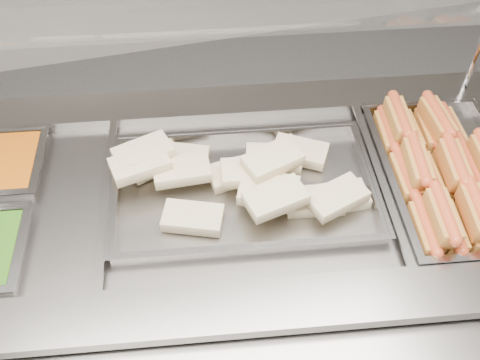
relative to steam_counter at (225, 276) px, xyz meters
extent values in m
cube|color=slate|center=(0.00, 0.00, -0.01)|extent=(2.12, 1.15, 0.97)
cube|color=gray|center=(-0.06, -0.39, 0.49)|extent=(2.10, 0.48, 0.03)
cube|color=gray|center=(0.06, 0.39, 0.49)|extent=(2.10, 0.48, 0.03)
cube|color=black|center=(0.00, 0.00, 0.36)|extent=(1.89, 0.92, 0.02)
cube|color=gray|center=(0.47, -0.08, 0.50)|extent=(0.12, 0.63, 0.01)
cube|color=gray|center=(-0.33, 0.05, 0.50)|extent=(0.12, 0.63, 0.01)
cube|color=silver|center=(0.04, 0.23, 0.93)|extent=(1.87, 0.62, 0.10)
cube|color=#A96E23|center=(0.52, -0.28, 0.48)|extent=(0.09, 0.18, 0.06)
cylinder|color=#D24C25|center=(0.52, -0.28, 0.51)|extent=(0.07, 0.19, 0.03)
cube|color=#A96E23|center=(0.55, -0.09, 0.48)|extent=(0.08, 0.17, 0.06)
cylinder|color=#D24C25|center=(0.55, -0.09, 0.51)|extent=(0.06, 0.19, 0.03)
cube|color=#A96E23|center=(0.58, 0.10, 0.49)|extent=(0.09, 0.18, 0.06)
cylinder|color=#D24C25|center=(0.58, 0.10, 0.51)|extent=(0.07, 0.19, 0.03)
cube|color=#A96E23|center=(0.59, -0.29, 0.48)|extent=(0.09, 0.18, 0.06)
cylinder|color=#D24C25|center=(0.59, -0.29, 0.51)|extent=(0.07, 0.19, 0.03)
cube|color=#A96E23|center=(0.62, -0.10, 0.48)|extent=(0.09, 0.18, 0.06)
cylinder|color=#D24C25|center=(0.62, -0.10, 0.51)|extent=(0.07, 0.19, 0.03)
cube|color=#A96E23|center=(0.65, 0.09, 0.48)|extent=(0.08, 0.17, 0.06)
cylinder|color=#D24C25|center=(0.65, 0.09, 0.51)|extent=(0.06, 0.19, 0.03)
cube|color=#A96E23|center=(0.66, -0.30, 0.49)|extent=(0.09, 0.18, 0.06)
cylinder|color=#D24C25|center=(0.66, -0.30, 0.51)|extent=(0.07, 0.19, 0.03)
cube|color=#A96E23|center=(0.69, -0.11, 0.48)|extent=(0.09, 0.18, 0.06)
cylinder|color=#D24C25|center=(0.69, -0.11, 0.51)|extent=(0.07, 0.19, 0.03)
cube|color=#A96E23|center=(0.72, 0.08, 0.49)|extent=(0.09, 0.18, 0.06)
cylinder|color=#D24C25|center=(0.72, 0.08, 0.51)|extent=(0.07, 0.19, 0.03)
cube|color=#A96E23|center=(0.76, -0.12, 0.48)|extent=(0.09, 0.18, 0.06)
cylinder|color=#D24C25|center=(0.76, -0.12, 0.51)|extent=(0.07, 0.19, 0.03)
cube|color=#A96E23|center=(0.79, 0.07, 0.48)|extent=(0.08, 0.17, 0.06)
cylinder|color=#D24C25|center=(0.79, 0.07, 0.51)|extent=(0.06, 0.19, 0.03)
cube|color=#A96E23|center=(0.55, -0.29, 0.54)|extent=(0.09, 0.18, 0.06)
cylinder|color=#D24C25|center=(0.55, -0.29, 0.57)|extent=(0.07, 0.19, 0.03)
cube|color=#A96E23|center=(0.58, -0.09, 0.54)|extent=(0.10, 0.18, 0.06)
cylinder|color=#D24C25|center=(0.58, -0.09, 0.57)|extent=(0.08, 0.19, 0.03)
cube|color=#A96E23|center=(0.61, 0.10, 0.54)|extent=(0.09, 0.18, 0.06)
cylinder|color=#D24C25|center=(0.61, 0.10, 0.57)|extent=(0.07, 0.19, 0.03)
cube|color=#A96E23|center=(0.65, -0.30, 0.54)|extent=(0.09, 0.18, 0.06)
cylinder|color=#D24C25|center=(0.65, -0.30, 0.57)|extent=(0.08, 0.19, 0.03)
cube|color=#A96E23|center=(0.68, -0.12, 0.54)|extent=(0.09, 0.18, 0.06)
cylinder|color=#D24C25|center=(0.68, -0.12, 0.57)|extent=(0.08, 0.19, 0.03)
cube|color=#A96E23|center=(0.73, 0.07, 0.54)|extent=(0.07, 0.17, 0.06)
cylinder|color=#D24C25|center=(0.73, 0.07, 0.57)|extent=(0.05, 0.19, 0.03)
cube|color=tan|center=(0.25, -0.11, 0.49)|extent=(0.18, 0.12, 0.04)
cube|color=tan|center=(-0.09, 0.16, 0.50)|extent=(0.19, 0.15, 0.04)
cube|color=tan|center=(0.06, 0.05, 0.49)|extent=(0.18, 0.11, 0.04)
cube|color=tan|center=(0.20, 0.09, 0.49)|extent=(0.19, 0.14, 0.04)
cube|color=tan|center=(-0.10, -0.09, 0.50)|extent=(0.19, 0.15, 0.04)
cube|color=tan|center=(0.27, 0.09, 0.50)|extent=(0.19, 0.17, 0.04)
cube|color=tan|center=(-0.18, 0.16, 0.50)|extent=(0.19, 0.14, 0.04)
cube|color=tan|center=(0.33, -0.11, 0.49)|extent=(0.17, 0.10, 0.04)
cube|color=tan|center=(0.09, 0.01, 0.53)|extent=(0.18, 0.12, 0.04)
cube|color=tan|center=(-0.10, 0.07, 0.53)|extent=(0.17, 0.10, 0.04)
cube|color=tan|center=(0.30, -0.14, 0.53)|extent=(0.19, 0.14, 0.04)
cube|color=tan|center=(0.13, -0.06, 0.53)|extent=(0.19, 0.16, 0.04)
cube|color=tan|center=(0.12, -0.08, 0.53)|extent=(0.19, 0.16, 0.04)
cube|color=tan|center=(0.18, 0.05, 0.53)|extent=(0.19, 0.14, 0.04)
cube|color=tan|center=(-0.22, 0.09, 0.56)|extent=(0.18, 0.12, 0.04)
cube|color=tan|center=(0.16, 0.01, 0.57)|extent=(0.19, 0.14, 0.04)
cube|color=tan|center=(0.13, -0.13, 0.56)|extent=(0.18, 0.13, 0.04)
cube|color=tan|center=(-0.21, 0.14, 0.57)|extent=(0.19, 0.14, 0.04)
camera|label=1|loc=(-0.20, -1.01, 1.70)|focal=40.00mm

